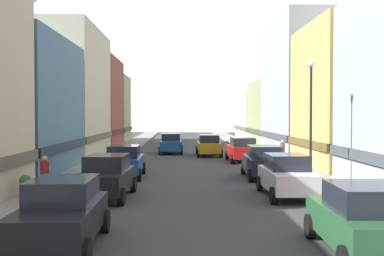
{
  "coord_description": "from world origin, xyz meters",
  "views": [
    {
      "loc": [
        -0.66,
        -6.92,
        3.47
      ],
      "look_at": [
        0.21,
        34.48,
        2.33
      ],
      "focal_mm": 46.31,
      "sensor_mm": 36.0,
      "label": 1
    }
  ],
  "objects_px": {
    "car_right_1": "(288,175)",
    "car_left_0": "(61,213)",
    "streetlamp_right": "(311,103)",
    "car_driving_1": "(209,145)",
    "car_right_2": "(263,162)",
    "pedestrian_1": "(282,152)",
    "car_left_1": "(106,176)",
    "car_right_0": "(364,219)",
    "car_driving_0": "(171,143)",
    "pedestrian_0": "(45,177)",
    "car_right_3": "(242,149)",
    "potted_plant_1": "(25,184)",
    "car_left_2": "(125,161)"
  },
  "relations": [
    {
      "from": "car_right_1",
      "to": "car_left_0",
      "type": "bearing_deg",
      "value": -134.39
    },
    {
      "from": "streetlamp_right",
      "to": "car_driving_1",
      "type": "bearing_deg",
      "value": 101.61
    },
    {
      "from": "car_right_2",
      "to": "pedestrian_1",
      "type": "bearing_deg",
      "value": 70.56
    },
    {
      "from": "car_left_1",
      "to": "pedestrian_1",
      "type": "height_order",
      "value": "car_left_1"
    },
    {
      "from": "car_driving_1",
      "to": "car_right_0",
      "type": "bearing_deg",
      "value": -85.69
    },
    {
      "from": "car_right_1",
      "to": "car_right_2",
      "type": "relative_size",
      "value": 1.0
    },
    {
      "from": "car_right_2",
      "to": "car_driving_0",
      "type": "height_order",
      "value": "same"
    },
    {
      "from": "car_right_1",
      "to": "car_left_1",
      "type": "bearing_deg",
      "value": -178.98
    },
    {
      "from": "car_left_1",
      "to": "pedestrian_1",
      "type": "relative_size",
      "value": 2.85
    },
    {
      "from": "car_right_0",
      "to": "pedestrian_0",
      "type": "height_order",
      "value": "pedestrian_0"
    },
    {
      "from": "streetlamp_right",
      "to": "car_right_3",
      "type": "bearing_deg",
      "value": 96.64
    },
    {
      "from": "car_left_0",
      "to": "pedestrian_0",
      "type": "xyz_separation_m",
      "value": [
        -2.45,
        7.33,
        0.0
      ]
    },
    {
      "from": "car_left_1",
      "to": "car_driving_0",
      "type": "distance_m",
      "value": 23.48
    },
    {
      "from": "car_right_2",
      "to": "pedestrian_1",
      "type": "relative_size",
      "value": 2.82
    },
    {
      "from": "car_right_1",
      "to": "car_right_2",
      "type": "xyz_separation_m",
      "value": [
        -0.0,
        6.11,
        0.0
      ]
    },
    {
      "from": "car_right_0",
      "to": "potted_plant_1",
      "type": "relative_size",
      "value": 5.1
    },
    {
      "from": "pedestrian_0",
      "to": "car_right_3",
      "type": "bearing_deg",
      "value": 57.76
    },
    {
      "from": "car_right_0",
      "to": "car_left_2",
      "type": "bearing_deg",
      "value": 116.56
    },
    {
      "from": "pedestrian_0",
      "to": "pedestrian_1",
      "type": "relative_size",
      "value": 1.04
    },
    {
      "from": "car_left_2",
      "to": "streetlamp_right",
      "type": "bearing_deg",
      "value": -25.1
    },
    {
      "from": "car_left_1",
      "to": "car_right_2",
      "type": "distance_m",
      "value": 9.84
    },
    {
      "from": "car_driving_0",
      "to": "car_right_0",
      "type": "bearing_deg",
      "value": -80.41
    },
    {
      "from": "car_driving_0",
      "to": "streetlamp_right",
      "type": "relative_size",
      "value": 0.75
    },
    {
      "from": "car_left_2",
      "to": "car_right_1",
      "type": "bearing_deg",
      "value": -40.51
    },
    {
      "from": "car_right_2",
      "to": "potted_plant_1",
      "type": "xyz_separation_m",
      "value": [
        -10.8,
        -6.66,
        -0.27
      ]
    },
    {
      "from": "pedestrian_1",
      "to": "car_driving_1",
      "type": "bearing_deg",
      "value": 122.12
    },
    {
      "from": "potted_plant_1",
      "to": "car_left_2",
      "type": "bearing_deg",
      "value": 65.56
    },
    {
      "from": "pedestrian_0",
      "to": "car_driving_1",
      "type": "bearing_deg",
      "value": 69.42
    },
    {
      "from": "car_right_3",
      "to": "pedestrian_1",
      "type": "relative_size",
      "value": 2.83
    },
    {
      "from": "car_left_1",
      "to": "car_driving_1",
      "type": "xyz_separation_m",
      "value": [
        5.4,
        20.6,
        0.0
      ]
    },
    {
      "from": "car_right_2",
      "to": "car_right_3",
      "type": "bearing_deg",
      "value": 89.99
    },
    {
      "from": "car_left_1",
      "to": "streetlamp_right",
      "type": "distance_m",
      "value": 9.93
    },
    {
      "from": "car_left_0",
      "to": "potted_plant_1",
      "type": "relative_size",
      "value": 5.07
    },
    {
      "from": "car_left_1",
      "to": "car_driving_0",
      "type": "xyz_separation_m",
      "value": [
        2.2,
        23.38,
        0.0
      ]
    },
    {
      "from": "car_driving_1",
      "to": "potted_plant_1",
      "type": "relative_size",
      "value": 5.03
    },
    {
      "from": "car_driving_0",
      "to": "streetlamp_right",
      "type": "xyz_separation_m",
      "value": [
        6.95,
        -21.03,
        3.09
      ]
    },
    {
      "from": "car_driving_0",
      "to": "car_driving_1",
      "type": "distance_m",
      "value": 4.23
    },
    {
      "from": "car_left_0",
      "to": "potted_plant_1",
      "type": "xyz_separation_m",
      "value": [
        -3.2,
        7.21,
        -0.27
      ]
    },
    {
      "from": "car_left_2",
      "to": "car_left_1",
      "type": "bearing_deg",
      "value": -89.98
    },
    {
      "from": "car_left_2",
      "to": "car_right_2",
      "type": "relative_size",
      "value": 1.0
    },
    {
      "from": "car_right_0",
      "to": "streetlamp_right",
      "type": "distance_m",
      "value": 11.45
    },
    {
      "from": "car_left_0",
      "to": "car_driving_1",
      "type": "height_order",
      "value": "same"
    },
    {
      "from": "car_right_3",
      "to": "car_left_2",
      "type": "bearing_deg",
      "value": -130.16
    },
    {
      "from": "car_left_0",
      "to": "pedestrian_1",
      "type": "height_order",
      "value": "car_left_0"
    },
    {
      "from": "car_right_1",
      "to": "pedestrian_1",
      "type": "height_order",
      "value": "car_right_1"
    },
    {
      "from": "car_right_3",
      "to": "car_driving_0",
      "type": "height_order",
      "value": "same"
    },
    {
      "from": "car_driving_1",
      "to": "car_right_3",
      "type": "bearing_deg",
      "value": -66.1
    },
    {
      "from": "pedestrian_1",
      "to": "car_left_2",
      "type": "bearing_deg",
      "value": -146.84
    },
    {
      "from": "car_right_0",
      "to": "pedestrian_1",
      "type": "bearing_deg",
      "value": 83.57
    },
    {
      "from": "car_right_0",
      "to": "car_right_2",
      "type": "distance_m",
      "value": 14.82
    }
  ]
}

